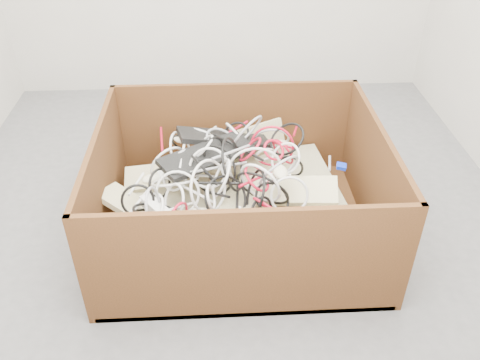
{
  "coord_description": "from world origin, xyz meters",
  "views": [
    {
      "loc": [
        -0.05,
        -2.1,
        1.69
      ],
      "look_at": [
        0.05,
        -0.17,
        0.3
      ],
      "focal_mm": 37.9,
      "sensor_mm": 36.0,
      "label": 1
    }
  ],
  "objects_px": {
    "power_strip_left": "(190,163)",
    "cardboard_box": "(236,210)",
    "power_strip_right": "(165,216)",
    "vga_plug": "(341,166)"
  },
  "relations": [
    {
      "from": "cardboard_box",
      "to": "power_strip_left",
      "type": "bearing_deg",
      "value": 155.09
    },
    {
      "from": "power_strip_left",
      "to": "cardboard_box",
      "type": "bearing_deg",
      "value": -44.05
    },
    {
      "from": "power_strip_right",
      "to": "vga_plug",
      "type": "distance_m",
      "value": 0.87
    },
    {
      "from": "power_strip_right",
      "to": "power_strip_left",
      "type": "bearing_deg",
      "value": 121.24
    },
    {
      "from": "power_strip_right",
      "to": "vga_plug",
      "type": "height_order",
      "value": "power_strip_right"
    },
    {
      "from": "cardboard_box",
      "to": "power_strip_right",
      "type": "bearing_deg",
      "value": -140.49
    },
    {
      "from": "power_strip_left",
      "to": "power_strip_right",
      "type": "distance_m",
      "value": 0.37
    },
    {
      "from": "cardboard_box",
      "to": "power_strip_left",
      "type": "height_order",
      "value": "cardboard_box"
    },
    {
      "from": "cardboard_box",
      "to": "vga_plug",
      "type": "bearing_deg",
      "value": 5.81
    },
    {
      "from": "power_strip_left",
      "to": "power_strip_right",
      "type": "bearing_deg",
      "value": -124.22
    }
  ]
}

